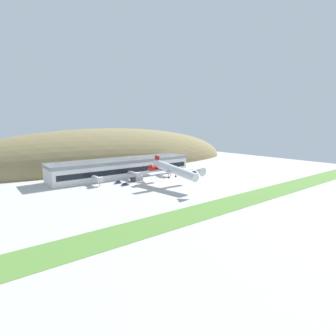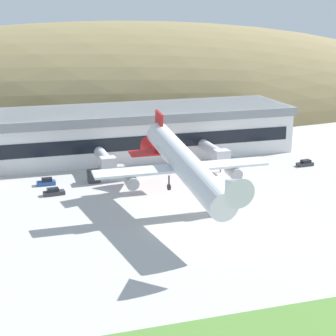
# 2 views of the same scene
# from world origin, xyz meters

# --- Properties ---
(ground_plane) EXTENTS (362.02, 362.02, 0.00)m
(ground_plane) POSITION_xyz_m (0.00, 0.00, 0.00)
(ground_plane) COLOR #B7B5AF
(hill_backdrop) EXTENTS (273.69, 73.92, 65.54)m
(hill_backdrop) POSITION_xyz_m (14.16, 106.75, 0.00)
(hill_backdrop) COLOR olive
(hill_backdrop) RESTS_ON ground_plane
(terminal_building) EXTENTS (101.39, 22.42, 12.07)m
(terminal_building) POSITION_xyz_m (-2.38, 53.26, 6.83)
(terminal_building) COLOR silver
(terminal_building) RESTS_ON ground_plane
(jetway_1) EXTENTS (3.38, 12.48, 5.43)m
(jetway_1) POSITION_xyz_m (-3.68, 35.63, 3.99)
(jetway_1) COLOR silver
(jetway_1) RESTS_ON ground_plane
(jetway_2) EXTENTS (3.38, 13.75, 5.43)m
(jetway_2) POSITION_xyz_m (22.60, 34.95, 3.99)
(jetway_2) COLOR silver
(jetway_2) RESTS_ON ground_plane
(cargo_airplane) EXTENTS (32.78, 47.80, 11.89)m
(cargo_airplane) POSITION_xyz_m (5.41, 6.63, 9.72)
(cargo_airplane) COLOR silver
(service_car_0) EXTENTS (3.98, 1.75, 1.57)m
(service_car_0) POSITION_xyz_m (-17.13, 32.59, 0.65)
(service_car_0) COLOR #264C99
(service_car_0) RESTS_ON ground_plane
(service_car_1) EXTENTS (4.43, 2.17, 1.47)m
(service_car_1) POSITION_xyz_m (-16.32, 25.31, 0.61)
(service_car_1) COLOR #333338
(service_car_1) RESTS_ON ground_plane
(service_car_2) EXTENTS (4.22, 2.04, 1.50)m
(service_car_2) POSITION_xyz_m (44.23, 29.79, 0.62)
(service_car_2) COLOR #333338
(service_car_2) RESTS_ON ground_plane
(fuel_truck) EXTENTS (8.24, 2.61, 3.36)m
(fuel_truck) POSITION_xyz_m (-4.02, 31.74, 1.59)
(fuel_truck) COLOR #333338
(fuel_truck) RESTS_ON ground_plane
(traffic_cone_0) EXTENTS (0.52, 0.52, 0.58)m
(traffic_cone_0) POSITION_xyz_m (20.29, 19.32, 0.28)
(traffic_cone_0) COLOR orange
(traffic_cone_0) RESTS_ON ground_plane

